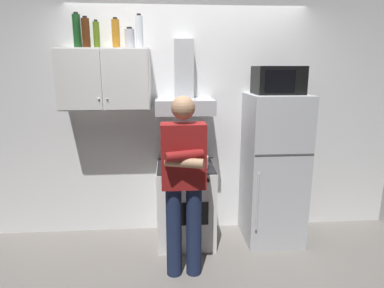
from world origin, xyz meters
name	(u,v)px	position (x,y,z in m)	size (l,w,h in m)	color
ground_plane	(192,252)	(0.00, 0.00, 0.00)	(7.00, 7.00, 0.00)	slate
back_wall_tiled	(188,115)	(0.00, 0.60, 1.35)	(4.80, 0.10, 2.70)	white
upper_cabinet	(105,79)	(-0.85, 0.37, 1.75)	(0.90, 0.37, 0.60)	silver
stove_oven	(186,203)	(-0.05, 0.25, 0.43)	(0.60, 0.62, 0.87)	white
range_hood	(184,94)	(-0.05, 0.38, 1.60)	(0.60, 0.44, 0.75)	#B7BABF
refrigerator	(273,169)	(0.90, 0.25, 0.80)	(0.60, 0.62, 1.60)	silver
microwave	(278,80)	(0.90, 0.27, 1.74)	(0.48, 0.37, 0.28)	black
person_standing	(184,181)	(-0.10, -0.36, 0.90)	(0.38, 0.33, 1.64)	#192342
cooking_pot	(199,162)	(0.08, 0.13, 0.93)	(0.29, 0.19, 0.12)	#B7BABF
bottle_vodka_clear	(139,32)	(-0.49, 0.38, 2.21)	(0.07, 0.07, 0.33)	silver
bottle_wine_green	(77,31)	(-1.10, 0.41, 2.21)	(0.08, 0.08, 0.34)	#19471E
bottle_rum_dark	(86,33)	(-1.01, 0.36, 2.19)	(0.08, 0.08, 0.30)	#47230F
bottle_liquor_amber	(116,34)	(-0.73, 0.39, 2.19)	(0.08, 0.08, 0.29)	#B7721E
bottle_canister_steel	(130,39)	(-0.59, 0.42, 2.15)	(0.10, 0.10, 0.21)	#B2B5BA
bottle_olive_oil	(97,35)	(-0.92, 0.41, 2.18)	(0.06, 0.06, 0.27)	#4C6B19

